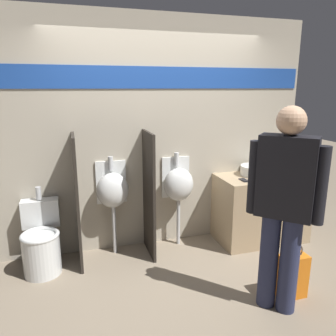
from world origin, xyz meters
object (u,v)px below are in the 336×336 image
object	(u,v)px
toilet	(41,243)
person_in_vest	(284,203)
shopping_bag	(292,276)
cell_phone	(244,180)
urinal_near_counter	(113,190)
urinal_far	(178,184)
sink_basin	(257,170)

from	to	relation	value
toilet	person_in_vest	bearing A→B (deg)	-31.25
shopping_bag	person_in_vest	bearing A→B (deg)	-159.22
cell_phone	urinal_near_counter	bearing A→B (deg)	168.73
cell_phone	shopping_bag	size ratio (longest dim) A/B	0.26
urinal_far	toilet	bearing A→B (deg)	-173.35
shopping_bag	cell_phone	bearing A→B (deg)	87.92
urinal_near_counter	urinal_far	world-z (taller)	same
urinal_far	shopping_bag	world-z (taller)	urinal_far
urinal_far	toilet	distance (m)	1.64
cell_phone	urinal_far	size ratio (longest dim) A/B	0.12
sink_basin	cell_phone	distance (m)	0.34
sink_basin	shopping_bag	world-z (taller)	sink_basin
cell_phone	urinal_far	distance (m)	0.78
urinal_near_counter	urinal_far	xyz separation A→B (m)	(0.78, 0.00, 0.00)
toilet	cell_phone	bearing A→B (deg)	-2.89
sink_basin	cell_phone	bearing A→B (deg)	-146.99
toilet	person_in_vest	world-z (taller)	person_in_vest
person_in_vest	urinal_near_counter	bearing A→B (deg)	-3.10
toilet	shopping_bag	world-z (taller)	toilet
person_in_vest	sink_basin	bearing A→B (deg)	-67.17
sink_basin	urinal_far	bearing A→B (deg)	173.26
urinal_near_counter	toilet	world-z (taller)	urinal_near_counter
cell_phone	urinal_near_counter	xyz separation A→B (m)	(-1.50, 0.30, -0.08)
urinal_far	sink_basin	bearing A→B (deg)	-6.74
urinal_near_counter	urinal_far	bearing A→B (deg)	0.00
urinal_far	person_in_vest	distance (m)	1.49
person_in_vest	cell_phone	bearing A→B (deg)	-57.75
sink_basin	urinal_near_counter	xyz separation A→B (m)	(-1.77, 0.12, -0.13)
cell_phone	toilet	xyz separation A→B (m)	(-2.28, 0.12, -0.53)
sink_basin	urinal_near_counter	bearing A→B (deg)	176.23
person_in_vest	shopping_bag	world-z (taller)	person_in_vest
urinal_near_counter	person_in_vest	size ratio (longest dim) A/B	0.65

